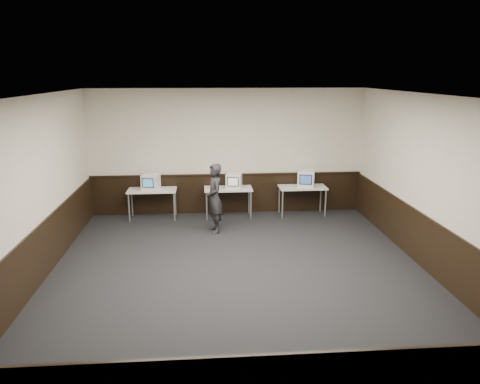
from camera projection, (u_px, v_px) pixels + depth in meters
name	position (u px, v px, depth m)	size (l,w,h in m)	color
floor	(239.00, 275.00, 8.48)	(8.00, 8.00, 0.00)	black
ceiling	(239.00, 96.00, 7.69)	(8.00, 8.00, 0.00)	white
back_wall	(227.00, 152.00, 11.95)	(7.00, 7.00, 0.00)	beige
front_wall	(274.00, 297.00, 4.22)	(7.00, 7.00, 0.00)	beige
left_wall	(31.00, 194.00, 7.81)	(8.00, 8.00, 0.00)	beige
right_wall	(434.00, 186.00, 8.35)	(8.00, 8.00, 0.00)	beige
wainscot_back	(227.00, 194.00, 12.20)	(6.98, 0.04, 1.00)	black
wainscot_left	(39.00, 255.00, 8.09)	(0.04, 7.98, 1.00)	black
wainscot_right	(427.00, 244.00, 8.63)	(0.04, 7.98, 1.00)	black
wainscot_rail	(227.00, 174.00, 12.05)	(6.98, 0.06, 0.04)	black
desk_left	(152.00, 192.00, 11.64)	(1.20, 0.60, 0.75)	silver
desk_center	(228.00, 191.00, 11.79)	(1.20, 0.60, 0.75)	silver
desk_right	(302.00, 189.00, 11.94)	(1.20, 0.60, 0.75)	silver
emac_left	(151.00, 182.00, 11.57)	(0.47, 0.49, 0.39)	white
emac_center	(234.00, 181.00, 11.71)	(0.45, 0.46, 0.38)	white
emac_right	(306.00, 179.00, 11.86)	(0.51, 0.53, 0.42)	white
person	(214.00, 198.00, 10.61)	(0.58, 0.38, 1.59)	black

